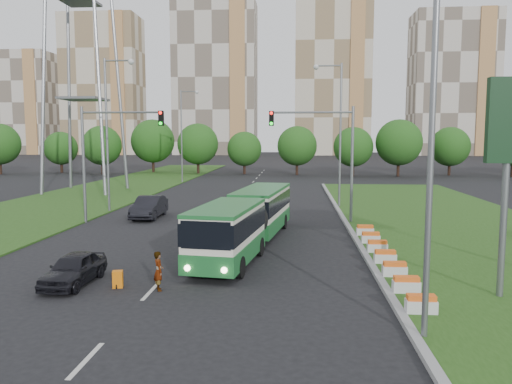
# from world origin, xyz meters

# --- Properties ---
(ground) EXTENTS (360.00, 360.00, 0.00)m
(ground) POSITION_xyz_m (0.00, 0.00, 0.00)
(ground) COLOR black
(ground) RESTS_ON ground
(grass_median) EXTENTS (14.00, 60.00, 0.15)m
(grass_median) POSITION_xyz_m (13.00, 8.00, 0.07)
(grass_median) COLOR #234914
(grass_median) RESTS_ON ground
(median_kerb) EXTENTS (0.30, 60.00, 0.18)m
(median_kerb) POSITION_xyz_m (6.05, 8.00, 0.09)
(median_kerb) COLOR gray
(median_kerb) RESTS_ON ground
(left_verge) EXTENTS (12.00, 110.00, 0.10)m
(left_verge) POSITION_xyz_m (-18.00, 25.00, 0.05)
(left_verge) COLOR #234914
(left_verge) RESTS_ON ground
(lane_markings) EXTENTS (0.20, 100.00, 0.01)m
(lane_markings) POSITION_xyz_m (-3.00, 20.00, 0.00)
(lane_markings) COLOR #B9B9B2
(lane_markings) RESTS_ON ground
(flower_planters) EXTENTS (1.10, 13.70, 0.60)m
(flower_planters) POSITION_xyz_m (6.70, -1.40, 0.45)
(flower_planters) COLOR silver
(flower_planters) RESTS_ON grass_median
(traffic_mast_median) EXTENTS (5.76, 0.32, 8.00)m
(traffic_mast_median) POSITION_xyz_m (4.78, 10.00, 5.35)
(traffic_mast_median) COLOR slate
(traffic_mast_median) RESTS_ON ground
(traffic_mast_left) EXTENTS (5.76, 0.32, 8.00)m
(traffic_mast_left) POSITION_xyz_m (-10.38, 9.00, 5.35)
(traffic_mast_left) COLOR slate
(traffic_mast_left) RESTS_ON ground
(street_lamps) EXTENTS (36.00, 60.00, 12.00)m
(street_lamps) POSITION_xyz_m (-3.00, 10.00, 6.00)
(street_lamps) COLOR slate
(street_lamps) RESTS_ON ground
(tree_line) EXTENTS (120.00, 8.00, 9.00)m
(tree_line) POSITION_xyz_m (10.00, 55.00, 4.50)
(tree_line) COLOR #1D4D14
(tree_line) RESTS_ON ground
(apartment_tower_west) EXTENTS (26.00, 15.00, 48.00)m
(apartment_tower_west) POSITION_xyz_m (-65.00, 150.00, 24.00)
(apartment_tower_west) COLOR beige
(apartment_tower_west) RESTS_ON ground
(apartment_tower_cwest) EXTENTS (28.00, 15.00, 52.00)m
(apartment_tower_cwest) POSITION_xyz_m (-25.00, 150.00, 26.00)
(apartment_tower_cwest) COLOR beige
(apartment_tower_cwest) RESTS_ON ground
(apartment_tower_ceast) EXTENTS (25.00, 15.00, 50.00)m
(apartment_tower_ceast) POSITION_xyz_m (15.00, 150.00, 25.00)
(apartment_tower_ceast) COLOR beige
(apartment_tower_ceast) RESTS_ON ground
(apartment_tower_east) EXTENTS (27.00, 15.00, 47.00)m
(apartment_tower_east) POSITION_xyz_m (55.00, 150.00, 23.50)
(apartment_tower_east) COLOR beige
(apartment_tower_east) RESTS_ON ground
(midrise_west) EXTENTS (22.00, 14.00, 36.00)m
(midrise_west) POSITION_xyz_m (-95.00, 150.00, 18.00)
(midrise_west) COLOR beige
(midrise_west) RESTS_ON ground
(articulated_bus) EXTENTS (2.33, 14.94, 2.46)m
(articulated_bus) POSITION_xyz_m (-0.07, 2.29, 1.51)
(articulated_bus) COLOR beige
(articulated_bus) RESTS_ON ground
(car_left_near) EXTENTS (1.65, 3.81, 1.28)m
(car_left_near) POSITION_xyz_m (-6.35, -5.31, 0.64)
(car_left_near) COLOR black
(car_left_near) RESTS_ON ground
(car_left_far) EXTENTS (1.77, 4.90, 1.61)m
(car_left_far) POSITION_xyz_m (-8.17, 11.36, 0.80)
(car_left_far) COLOR black
(car_left_far) RESTS_ON ground
(pedestrian) EXTENTS (0.57, 0.66, 1.54)m
(pedestrian) POSITION_xyz_m (-2.72, -5.84, 0.77)
(pedestrian) COLOR gray
(pedestrian) RESTS_ON ground
(shopping_trolley) EXTENTS (0.39, 0.41, 0.67)m
(shopping_trolley) POSITION_xyz_m (-4.44, -5.60, 0.33)
(shopping_trolley) COLOR orange
(shopping_trolley) RESTS_ON ground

